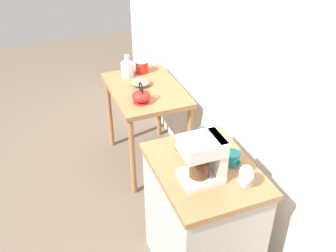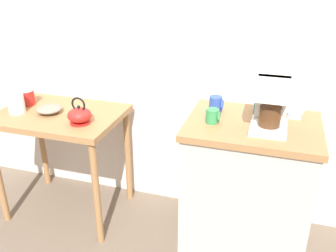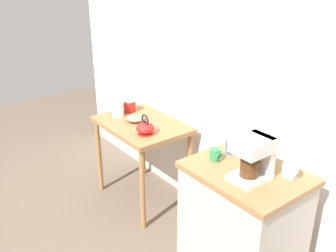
% 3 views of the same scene
% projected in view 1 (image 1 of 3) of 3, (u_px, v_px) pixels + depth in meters
% --- Properties ---
extents(ground_plane, '(8.00, 8.00, 0.00)m').
position_uv_depth(ground_plane, '(165.00, 200.00, 3.23)').
color(ground_plane, '#6B5B4C').
extents(back_wall, '(4.40, 0.10, 2.80)m').
position_uv_depth(back_wall, '(234.00, 34.00, 2.52)').
color(back_wall, silver).
rests_on(back_wall, ground_plane).
extents(wooden_table, '(0.81, 0.57, 0.77)m').
position_uv_depth(wooden_table, '(146.00, 99.00, 3.31)').
color(wooden_table, '#9E7044').
rests_on(wooden_table, ground_plane).
extents(kitchen_counter, '(0.71, 0.55, 0.89)m').
position_uv_depth(kitchen_counter, '(201.00, 222.00, 2.44)').
color(kitchen_counter, '#BCB7AD').
rests_on(kitchen_counter, ground_plane).
extents(bowl_stoneware, '(0.16, 0.16, 0.05)m').
position_uv_depth(bowl_stoneware, '(141.00, 82.00, 3.27)').
color(bowl_stoneware, gray).
rests_on(bowl_stoneware, wooden_table).
extents(teakettle, '(0.18, 0.15, 0.17)m').
position_uv_depth(teakettle, '(141.00, 96.00, 3.02)').
color(teakettle, red).
rests_on(teakettle, wooden_table).
extents(glass_carafe_vase, '(0.11, 0.11, 0.20)m').
position_uv_depth(glass_carafe_vase, '(127.00, 69.00, 3.39)').
color(glass_carafe_vase, silver).
rests_on(glass_carafe_vase, wooden_table).
extents(canister_enamel, '(0.12, 0.12, 0.12)m').
position_uv_depth(canister_enamel, '(142.00, 66.00, 3.47)').
color(canister_enamel, red).
rests_on(canister_enamel, wooden_table).
extents(coffee_maker, '(0.18, 0.22, 0.26)m').
position_uv_depth(coffee_maker, '(205.00, 157.00, 2.05)').
color(coffee_maker, white).
rests_on(coffee_maker, kitchen_counter).
extents(mug_dark_teal, '(0.09, 0.09, 0.08)m').
position_uv_depth(mug_dark_teal, '(232.00, 158.00, 2.20)').
color(mug_dark_teal, teal).
rests_on(mug_dark_teal, kitchen_counter).
extents(mug_tall_green, '(0.08, 0.07, 0.08)m').
position_uv_depth(mug_tall_green, '(180.00, 143.00, 2.32)').
color(mug_tall_green, '#338C4C').
rests_on(mug_tall_green, kitchen_counter).
extents(mug_blue, '(0.08, 0.07, 0.09)m').
position_uv_depth(mug_blue, '(204.00, 136.00, 2.38)').
color(mug_blue, '#2D4CAD').
rests_on(mug_blue, kitchen_counter).
extents(table_clock, '(0.10, 0.05, 0.12)m').
position_uv_depth(table_clock, '(246.00, 177.00, 2.05)').
color(table_clock, '#B2B5BA').
rests_on(table_clock, kitchen_counter).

